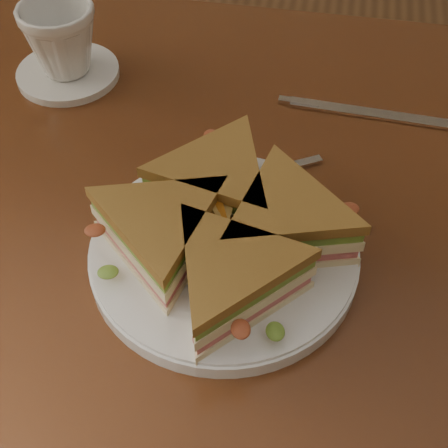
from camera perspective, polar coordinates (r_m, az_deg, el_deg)
name	(u,v)px	position (r m, az deg, el deg)	size (l,w,h in m)	color
table	(285,271)	(0.72, 5.59, -4.34)	(1.20, 0.80, 0.75)	#3B1C0D
plate	(224,253)	(0.60, 0.00, -2.64)	(0.26, 0.26, 0.02)	white
sandwich_wedges	(224,228)	(0.57, 0.00, -0.33)	(0.30, 0.30, 0.06)	#FEEDBB
crisps_mound	(224,230)	(0.58, 0.00, -0.59)	(0.09, 0.09, 0.05)	orange
spoon	(204,187)	(0.67, -1.82, 3.39)	(0.17, 0.10, 0.01)	silver
knife	(361,112)	(0.78, 12.38, 9.93)	(0.22, 0.03, 0.00)	silver
saucer	(68,73)	(0.84, -14.05, 13.26)	(0.13, 0.13, 0.01)	white
coffee_cup	(61,39)	(0.82, -14.70, 16.00)	(0.09, 0.09, 0.09)	white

